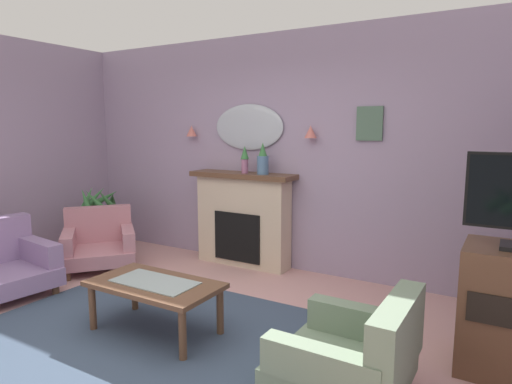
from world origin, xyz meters
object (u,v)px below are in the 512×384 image
(wall_sconce_right, at_px, (311,132))
(potted_plant_corner_palm, at_px, (99,217))
(fireplace, at_px, (243,220))
(framed_picture, at_px, (370,124))
(armchair_near_fireplace, at_px, (356,355))
(mantel_vase_left, at_px, (245,158))
(wall_mirror, at_px, (248,127))
(armchair_beside_couch, at_px, (99,242))
(coffee_table, at_px, (155,289))
(wall_sconce_left, at_px, (192,131))
(mantel_vase_centre, at_px, (263,161))

(wall_sconce_right, distance_m, potted_plant_corner_palm, 3.13)
(fireplace, height_order, potted_plant_corner_palm, fireplace)
(fireplace, relative_size, potted_plant_corner_palm, 1.47)
(framed_picture, height_order, armchair_near_fireplace, framed_picture)
(framed_picture, bearing_deg, mantel_vase_left, -172.92)
(wall_sconce_right, height_order, armchair_near_fireplace, wall_sconce_right)
(fireplace, distance_m, wall_mirror, 1.15)
(fireplace, xyz_separation_m, wall_mirror, (0.00, 0.14, 1.14))
(wall_mirror, xyz_separation_m, armchair_near_fireplace, (2.09, -2.14, -1.40))
(wall_sconce_right, relative_size, armchair_near_fireplace, 0.17)
(framed_picture, distance_m, armchair_beside_couch, 3.51)
(wall_mirror, xyz_separation_m, framed_picture, (1.50, 0.01, 0.04))
(coffee_table, bearing_deg, wall_sconce_right, 76.22)
(wall_mirror, height_order, potted_plant_corner_palm, wall_mirror)
(wall_mirror, xyz_separation_m, wall_sconce_left, (-0.85, -0.05, -0.05))
(mantel_vase_left, relative_size, framed_picture, 0.92)
(coffee_table, bearing_deg, mantel_vase_centre, 91.55)
(wall_sconce_left, height_order, coffee_table, wall_sconce_left)
(wall_mirror, relative_size, wall_sconce_left, 6.86)
(wall_sconce_right, bearing_deg, armchair_beside_couch, -155.90)
(coffee_table, relative_size, potted_plant_corner_palm, 1.19)
(wall_sconce_left, xyz_separation_m, potted_plant_corner_palm, (-1.13, -0.62, -1.16))
(wall_sconce_left, relative_size, coffee_table, 0.13)
(fireplace, distance_m, wall_sconce_left, 1.38)
(mantel_vase_centre, distance_m, armchair_near_fireplace, 2.85)
(mantel_vase_left, bearing_deg, armchair_near_fireplace, -44.07)
(fireplace, relative_size, coffee_table, 1.24)
(wall_sconce_left, distance_m, potted_plant_corner_palm, 1.74)
(mantel_vase_centre, bearing_deg, coffee_table, -88.45)
(framed_picture, bearing_deg, armchair_near_fireplace, -74.74)
(fireplace, distance_m, mantel_vase_centre, 0.81)
(mantel_vase_left, distance_m, armchair_near_fireplace, 3.02)
(mantel_vase_centre, bearing_deg, wall_sconce_left, 174.04)
(wall_mirror, xyz_separation_m, coffee_table, (0.35, -2.08, -1.33))
(fireplace, bearing_deg, potted_plant_corner_palm, -165.06)
(armchair_beside_couch, relative_size, potted_plant_corner_palm, 1.23)
(wall_mirror, distance_m, potted_plant_corner_palm, 2.42)
(wall_mirror, height_order, armchair_beside_couch, wall_mirror)
(wall_sconce_right, bearing_deg, mantel_vase_centre, -167.69)
(fireplace, distance_m, framed_picture, 1.91)
(wall_mirror, height_order, armchair_near_fireplace, wall_mirror)
(mantel_vase_centre, height_order, wall_sconce_right, wall_sconce_right)
(wall_mirror, height_order, coffee_table, wall_mirror)
(potted_plant_corner_palm, bearing_deg, fireplace, 14.94)
(framed_picture, distance_m, potted_plant_corner_palm, 3.76)
(mantel_vase_centre, distance_m, wall_sconce_right, 0.66)
(mantel_vase_centre, xyz_separation_m, wall_mirror, (-0.30, 0.17, 0.39))
(wall_sconce_right, xyz_separation_m, armchair_near_fireplace, (1.24, -2.09, -1.35))
(mantel_vase_left, height_order, armchair_beside_couch, mantel_vase_left)
(mantel_vase_left, relative_size, wall_sconce_right, 2.36)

